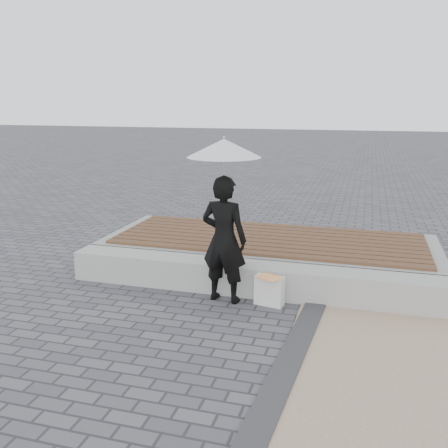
{
  "coord_description": "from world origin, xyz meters",
  "views": [
    {
      "loc": [
        1.38,
        -4.42,
        2.47
      ],
      "look_at": [
        -0.27,
        1.25,
        1.0
      ],
      "focal_mm": 39.81,
      "sensor_mm": 36.0,
      "label": 1
    }
  ],
  "objects": [
    {
      "name": "timber_platform",
      "position": [
        0.0,
        2.8,
        0.2
      ],
      "size": [
        5.0,
        2.0,
        0.4
      ],
      "primitive_type": "cube",
      "color": "gray",
      "rests_on": "ground"
    },
    {
      "name": "seating_ledge",
      "position": [
        0.0,
        1.6,
        0.2
      ],
      "size": [
        5.0,
        0.45,
        0.4
      ],
      "primitive_type": "cube",
      "color": "#9E9E99",
      "rests_on": "ground"
    },
    {
      "name": "woman",
      "position": [
        -0.27,
        1.25,
        0.8
      ],
      "size": [
        0.63,
        0.46,
        1.61
      ],
      "primitive_type": "imported",
      "rotation": [
        0.0,
        0.0,
        3.01
      ],
      "color": "black",
      "rests_on": "ground"
    },
    {
      "name": "canvas_tote",
      "position": [
        0.32,
        1.26,
        0.19
      ],
      "size": [
        0.38,
        0.21,
        0.37
      ],
      "primitive_type": "cube",
      "rotation": [
        0.0,
        0.0,
        -0.18
      ],
      "color": "silver",
      "rests_on": "ground"
    },
    {
      "name": "timber_decking",
      "position": [
        0.0,
        2.8,
        0.42
      ],
      "size": [
        4.6,
        1.8,
        0.04
      ],
      "primitive_type": null,
      "color": "brown",
      "rests_on": "timber_platform"
    },
    {
      "name": "ground",
      "position": [
        0.0,
        0.0,
        0.0
      ],
      "size": [
        80.0,
        80.0,
        0.0
      ],
      "primitive_type": "plane",
      "color": "#4E4E53",
      "rests_on": "ground"
    },
    {
      "name": "magazine",
      "position": [
        0.32,
        1.21,
        0.38
      ],
      "size": [
        0.35,
        0.31,
        0.01
      ],
      "primitive_type": "cube",
      "rotation": [
        0.0,
        0.0,
        -0.41
      ],
      "color": "#E83D4C",
      "rests_on": "canvas_tote"
    },
    {
      "name": "parasol",
      "position": [
        -0.27,
        1.25,
        1.93
      ],
      "size": [
        0.89,
        0.89,
        1.13
      ],
      "rotation": [
        0.0,
        0.0,
        -0.22
      ],
      "color": "#BCBBC1",
      "rests_on": "ground"
    },
    {
      "name": "edging_band",
      "position": [
        0.75,
        -0.5,
        0.02
      ],
      "size": [
        0.61,
        5.2,
        0.04
      ],
      "primitive_type": "cube",
      "rotation": [
        0.0,
        0.0,
        -0.07
      ],
      "color": "#323235",
      "rests_on": "ground"
    },
    {
      "name": "handbag",
      "position": [
        -0.25,
        1.49,
        0.5
      ],
      "size": [
        0.31,
        0.16,
        0.21
      ],
      "primitive_type": "cube",
      "rotation": [
        0.0,
        0.0,
        0.19
      ],
      "color": "black",
      "rests_on": "seating_ledge"
    }
  ]
}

